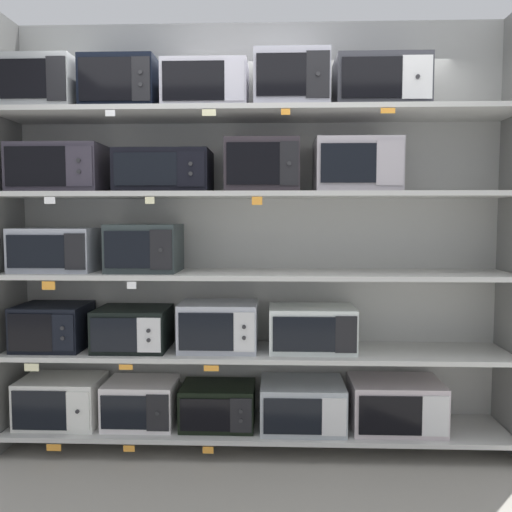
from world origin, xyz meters
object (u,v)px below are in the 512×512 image
(microwave_16, at_px, (121,86))
(microwave_4, at_px, (395,404))
(microwave_6, at_px, (133,328))
(microwave_10, at_px, (145,248))
(microwave_8, at_px, (312,329))
(microwave_7, at_px, (219,326))
(microwave_18, at_px, (291,83))
(microwave_19, at_px, (380,84))
(microwave_12, at_px, (165,172))
(microwave_13, at_px, (262,166))
(microwave_3, at_px, (302,404))
(microwave_9, at_px, (57,250))
(microwave_14, at_px, (356,166))
(microwave_17, at_px, (206,87))
(microwave_2, at_px, (218,405))
(microwave_15, at_px, (45,86))
(microwave_5, at_px, (53,326))
(microwave_11, at_px, (59,169))
(microwave_0, at_px, (61,401))
(microwave_1, at_px, (141,403))

(microwave_16, bearing_deg, microwave_4, 0.01)
(microwave_6, bearing_deg, microwave_10, 0.12)
(microwave_8, xyz_separation_m, microwave_10, (-1.05, 0.00, 0.51))
(microwave_7, xyz_separation_m, microwave_18, (0.45, 0.00, 1.50))
(microwave_18, xyz_separation_m, microwave_19, (0.54, -0.00, -0.01))
(microwave_7, distance_m, microwave_12, 1.03)
(microwave_16, bearing_deg, microwave_13, 0.01)
(microwave_8, bearing_deg, microwave_6, -179.99)
(microwave_3, bearing_deg, microwave_9, 180.00)
(microwave_4, bearing_deg, microwave_16, -179.99)
(microwave_12, relative_size, microwave_19, 1.04)
(microwave_7, height_order, microwave_16, microwave_16)
(microwave_8, distance_m, microwave_18, 1.52)
(microwave_14, distance_m, microwave_18, 0.64)
(microwave_8, bearing_deg, microwave_17, -179.99)
(microwave_18, bearing_deg, microwave_9, -180.00)
(microwave_2, xyz_separation_m, microwave_15, (-1.07, 0.00, 2.01))
(microwave_12, relative_size, microwave_13, 1.29)
(microwave_5, distance_m, microwave_11, 1.00)
(microwave_13, bearing_deg, microwave_2, 180.00)
(microwave_13, bearing_deg, microwave_6, -180.00)
(microwave_4, relative_size, microwave_6, 1.25)
(microwave_0, distance_m, microwave_7, 1.14)
(microwave_3, bearing_deg, microwave_1, 180.00)
(microwave_5, height_order, microwave_17, microwave_17)
(microwave_16, bearing_deg, microwave_0, -179.99)
(microwave_13, bearing_deg, microwave_8, 0.01)
(microwave_13, bearing_deg, microwave_18, 0.07)
(microwave_4, height_order, microwave_8, microwave_8)
(microwave_5, bearing_deg, microwave_14, 0.01)
(microwave_0, relative_size, microwave_12, 0.89)
(microwave_12, bearing_deg, microwave_19, -0.00)
(microwave_1, relative_size, microwave_4, 0.79)
(microwave_10, bearing_deg, microwave_13, -0.01)
(microwave_13, xyz_separation_m, microwave_18, (0.17, 0.00, 0.50))
(microwave_9, bearing_deg, microwave_19, -0.00)
(microwave_19, bearing_deg, microwave_15, 180.00)
(microwave_2, bearing_deg, microwave_0, -179.99)
(microwave_1, height_order, microwave_17, microwave_17)
(microwave_0, height_order, microwave_3, microwave_0)
(microwave_10, bearing_deg, microwave_7, -0.01)
(microwave_0, xyz_separation_m, microwave_3, (1.56, 0.00, -0.00))
(microwave_13, relative_size, microwave_19, 0.81)
(microwave_1, distance_m, microwave_15, 2.08)
(microwave_1, bearing_deg, microwave_17, -0.03)
(microwave_4, bearing_deg, microwave_5, -179.99)
(microwave_5, relative_size, microwave_12, 0.75)
(microwave_5, bearing_deg, microwave_6, 0.01)
(microwave_8, height_order, microwave_12, microwave_12)
(microwave_0, relative_size, microwave_7, 1.05)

